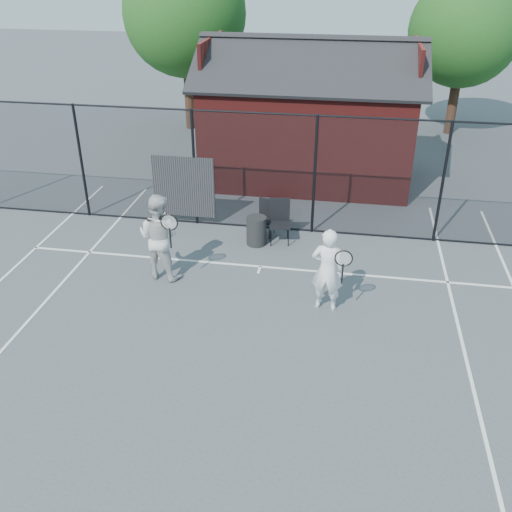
% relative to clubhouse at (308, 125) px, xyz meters
% --- Properties ---
extents(ground, '(80.00, 80.00, 0.00)m').
position_rel_clubhouse_xyz_m(ground, '(-0.50, -9.00, -1.61)').
color(ground, '#474C51').
rests_on(ground, ground).
extents(court_lines, '(11.02, 18.00, 0.01)m').
position_rel_clubhouse_xyz_m(court_lines, '(-0.50, -10.32, -1.60)').
color(court_lines, white).
rests_on(court_lines, ground).
extents(fence, '(22.04, 3.00, 3.00)m').
position_rel_clubhouse_xyz_m(fence, '(-0.80, -4.00, -0.16)').
color(fence, black).
rests_on(fence, ground).
extents(clubhouse, '(6.50, 4.36, 4.19)m').
position_rel_clubhouse_xyz_m(clubhouse, '(0.00, 0.00, 0.00)').
color(clubhouse, '#5E1816').
rests_on(clubhouse, ground).
extents(tree_left, '(4.48, 4.48, 6.44)m').
position_rel_clubhouse_xyz_m(tree_left, '(-5.00, 4.50, 2.58)').
color(tree_left, black).
rests_on(tree_left, ground).
extents(tree_right, '(3.97, 3.97, 5.70)m').
position_rel_clubhouse_xyz_m(tree_right, '(5.00, 5.50, 2.10)').
color(tree_right, black).
rests_on(tree_right, ground).
extents(player_front, '(0.80, 0.61, 1.75)m').
position_rel_clubhouse_xyz_m(player_front, '(1.05, -7.42, -0.73)').
color(player_front, white).
rests_on(player_front, ground).
extents(player_back, '(1.10, 0.89, 1.92)m').
position_rel_clubhouse_xyz_m(player_back, '(-2.57, -6.74, -0.65)').
color(player_back, silver).
rests_on(player_back, ground).
extents(chair_left, '(0.58, 0.60, 1.05)m').
position_rel_clubhouse_xyz_m(chair_left, '(-0.24, -4.72, -1.08)').
color(chair_left, black).
rests_on(chair_left, ground).
extents(chair_right, '(0.51, 0.52, 0.90)m').
position_rel_clubhouse_xyz_m(chair_right, '(-0.65, -4.40, -1.16)').
color(chair_right, black).
rests_on(chair_right, ground).
extents(waste_bin, '(0.54, 0.54, 0.71)m').
position_rel_clubhouse_xyz_m(waste_bin, '(-0.78, -4.90, -1.25)').
color(waste_bin, black).
rests_on(waste_bin, ground).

